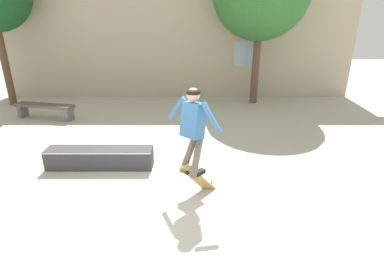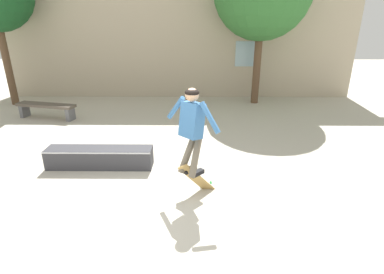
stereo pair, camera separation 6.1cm
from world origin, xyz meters
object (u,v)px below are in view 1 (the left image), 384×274
(park_bench, at_px, (43,108))
(skater, at_px, (192,125))
(skate_ledge, at_px, (99,158))
(skateboard_flipping, at_px, (197,179))

(park_bench, distance_m, skater, 6.17)
(skate_ledge, relative_size, skater, 1.46)
(park_bench, xyz_separation_m, skater, (4.42, -4.22, 0.92))
(skate_ledge, xyz_separation_m, skateboard_flipping, (1.95, -0.95, 0.05))
(skate_ledge, height_order, skateboard_flipping, skateboard_flipping)
(park_bench, xyz_separation_m, skate_ledge, (2.55, -3.19, -0.13))
(skater, distance_m, skateboard_flipping, 1.01)
(skate_ledge, xyz_separation_m, skater, (1.86, -1.02, 1.05))
(skate_ledge, height_order, skater, skater)
(skateboard_flipping, bearing_deg, skate_ledge, 126.11)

